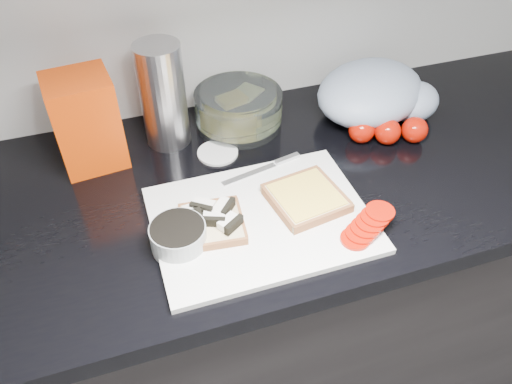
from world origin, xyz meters
TOP-DOWN VIEW (x-y plane):
  - base_cabinet at (0.00, 1.20)m, footprint 3.50×0.60m
  - countertop at (0.00, 1.20)m, footprint 3.50×0.64m
  - cutting_board at (-0.08, 1.07)m, footprint 0.40×0.30m
  - bread_left at (-0.18, 1.08)m, footprint 0.13×0.13m
  - bread_right at (0.01, 1.09)m, footprint 0.16×0.16m
  - tomato_slices at (0.09, 0.98)m, footprint 0.13×0.10m
  - knife at (-0.02, 1.21)m, footprint 0.18×0.05m
  - seed_tub at (-0.24, 1.06)m, footprint 0.10×0.10m
  - tub_lid at (-0.11, 1.30)m, footprint 0.12×0.12m
  - glass_bowl at (-0.03, 1.39)m, footprint 0.20×0.20m
  - bread_bag at (-0.36, 1.36)m, footprint 0.14×0.13m
  - steel_canister at (-0.20, 1.38)m, footprint 0.10×0.10m
  - grocery_bag at (0.29, 1.33)m, footprint 0.35×0.32m
  - whole_tomatoes at (0.26, 1.22)m, footprint 0.17×0.09m

SIDE VIEW (x-z plane):
  - base_cabinet at x=0.00m, z-range 0.00..0.86m
  - countertop at x=0.00m, z-range 0.86..0.90m
  - tub_lid at x=-0.11m, z-range 0.90..0.91m
  - cutting_board at x=-0.08m, z-range 0.90..0.91m
  - knife at x=-0.02m, z-range 0.91..0.92m
  - bread_right at x=0.01m, z-range 0.91..0.93m
  - bread_left at x=-0.18m, z-range 0.91..0.94m
  - tomato_slices at x=0.09m, z-range 0.91..0.94m
  - seed_tub at x=-0.24m, z-range 0.90..0.95m
  - whole_tomatoes at x=0.26m, z-range 0.90..0.96m
  - glass_bowl at x=-0.03m, z-range 0.90..0.98m
  - grocery_bag at x=0.29m, z-range 0.90..1.02m
  - bread_bag at x=-0.36m, z-range 0.90..1.10m
  - steel_canister at x=-0.20m, z-range 0.90..1.13m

